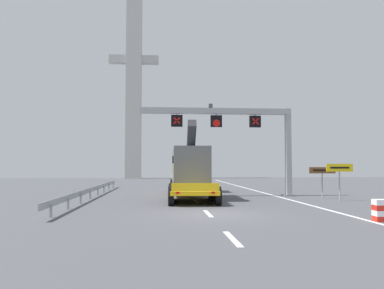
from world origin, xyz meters
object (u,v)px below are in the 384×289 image
heavy_haul_truck_yellow (189,170)px  bridge_pylon_distant (134,80)px  overhead_lane_gantry (237,125)px  exit_sign_yellow (340,172)px  tourist_info_sign_brown (322,174)px

heavy_haul_truck_yellow → bridge_pylon_distant: (-7.24, 40.82, 15.89)m
overhead_lane_gantry → heavy_haul_truck_yellow: size_ratio=0.83×
heavy_haul_truck_yellow → exit_sign_yellow: heavy_haul_truck_yellow is taller
heavy_haul_truck_yellow → tourist_info_sign_brown: 9.69m
tourist_info_sign_brown → heavy_haul_truck_yellow: bearing=161.1°
overhead_lane_gantry → bridge_pylon_distant: bridge_pylon_distant is taller
heavy_haul_truck_yellow → exit_sign_yellow: 10.78m
exit_sign_yellow → tourist_info_sign_brown: exit_sign_yellow is taller
overhead_lane_gantry → bridge_pylon_distant: (-10.82, 41.59, 12.51)m
overhead_lane_gantry → exit_sign_yellow: (5.87, -4.41, -3.49)m
exit_sign_yellow → bridge_pylon_distant: bridge_pylon_distant is taller
bridge_pylon_distant → overhead_lane_gantry: bearing=-75.4°
heavy_haul_truck_yellow → bridge_pylon_distant: 44.40m
heavy_haul_truck_yellow → bridge_pylon_distant: size_ratio=0.40×
heavy_haul_truck_yellow → bridge_pylon_distant: bridge_pylon_distant is taller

